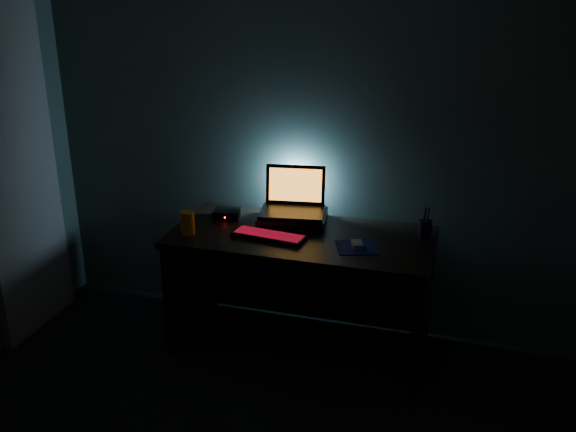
# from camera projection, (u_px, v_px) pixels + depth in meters

# --- Properties ---
(room) EXTENTS (3.50, 4.00, 2.50)m
(room) POSITION_uv_depth(u_px,v_px,m) (169.00, 278.00, 2.04)
(room) COLOR black
(room) RESTS_ON ground
(desk) EXTENTS (1.50, 0.70, 0.75)m
(desk) POSITION_uv_depth(u_px,v_px,m) (304.00, 271.00, 3.81)
(desk) COLOR black
(desk) RESTS_ON ground
(curtain) EXTENTS (0.06, 0.65, 2.30)m
(curtain) POSITION_uv_depth(u_px,v_px,m) (15.00, 153.00, 3.80)
(curtain) COLOR #B6AC92
(curtain) RESTS_ON ground
(riser) EXTENTS (0.44, 0.36, 0.06)m
(riser) POSITION_uv_depth(u_px,v_px,m) (293.00, 218.00, 3.83)
(riser) COLOR black
(riser) RESTS_ON desk
(laptop) EXTENTS (0.41, 0.33, 0.26)m
(laptop) POSITION_uv_depth(u_px,v_px,m) (294.00, 201.00, 3.84)
(laptop) COLOR black
(laptop) RESTS_ON riser
(keyboard) EXTENTS (0.43, 0.18, 0.03)m
(keyboard) POSITION_uv_depth(u_px,v_px,m) (269.00, 236.00, 3.62)
(keyboard) COLOR black
(keyboard) RESTS_ON desk
(mousepad) EXTENTS (0.27, 0.26, 0.00)m
(mousepad) POSITION_uv_depth(u_px,v_px,m) (357.00, 247.00, 3.49)
(mousepad) COLOR navy
(mousepad) RESTS_ON desk
(mouse) EXTENTS (0.08, 0.10, 0.03)m
(mouse) POSITION_uv_depth(u_px,v_px,m) (357.00, 245.00, 3.49)
(mouse) COLOR gray
(mouse) RESTS_ON mousepad
(pen_cup) EXTENTS (0.08, 0.08, 0.10)m
(pen_cup) POSITION_uv_depth(u_px,v_px,m) (425.00, 229.00, 3.60)
(pen_cup) COLOR black
(pen_cup) RESTS_ON desk
(juice_glass) EXTENTS (0.08, 0.08, 0.14)m
(juice_glass) POSITION_uv_depth(u_px,v_px,m) (188.00, 223.00, 3.65)
(juice_glass) COLOR orange
(juice_glass) RESTS_ON desk
(router) EXTENTS (0.18, 0.15, 0.05)m
(router) POSITION_uv_depth(u_px,v_px,m) (227.00, 214.00, 3.90)
(router) COLOR black
(router) RESTS_ON desk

